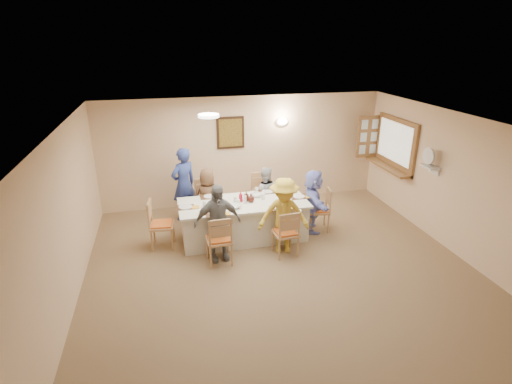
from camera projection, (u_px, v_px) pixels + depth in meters
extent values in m
plane|color=#7F6A4B|center=(288.00, 281.00, 6.49)|extent=(7.00, 7.00, 0.00)
plane|color=beige|center=(243.00, 151.00, 9.20)|extent=(6.50, 0.00, 6.50)
plane|color=beige|center=(59.00, 235.00, 5.34)|extent=(0.00, 7.00, 7.00)
plane|color=beige|center=(474.00, 193.00, 6.73)|extent=(0.00, 7.00, 7.00)
plane|color=white|center=(293.00, 130.00, 5.58)|extent=(7.00, 7.00, 0.00)
cube|color=black|center=(230.00, 133.00, 8.95)|extent=(0.62, 0.04, 0.72)
cube|color=black|center=(231.00, 133.00, 8.92)|extent=(0.52, 0.02, 0.62)
ellipsoid|color=white|center=(282.00, 122.00, 9.10)|extent=(0.26, 0.09, 0.18)
cylinder|color=white|center=(209.00, 116.00, 6.73)|extent=(0.36, 0.36, 0.05)
cube|color=brown|center=(396.00, 144.00, 8.81)|extent=(0.06, 1.50, 1.15)
cube|color=brown|center=(388.00, 167.00, 8.97)|extent=(0.30, 1.50, 0.05)
cube|color=brown|center=(368.00, 137.00, 9.44)|extent=(0.55, 0.04, 1.00)
cube|color=white|center=(430.00, 167.00, 7.60)|extent=(0.22, 0.36, 0.03)
cube|color=silver|center=(244.00, 220.00, 7.77)|extent=(2.46, 1.04, 0.76)
imported|color=brown|center=(208.00, 198.00, 8.17)|extent=(0.61, 0.40, 1.25)
imported|color=#B8B9C0|center=(265.00, 194.00, 8.43)|extent=(0.76, 0.68, 1.20)
imported|color=gray|center=(217.00, 223.00, 6.91)|extent=(0.91, 0.54, 1.42)
imported|color=gold|center=(284.00, 216.00, 7.16)|extent=(1.12, 0.87, 1.43)
imported|color=#94A0FC|center=(313.00, 201.00, 7.98)|extent=(1.32, 0.76, 1.30)
imported|color=#2C3F8C|center=(184.00, 184.00, 8.43)|extent=(0.91, 0.89, 1.59)
cube|color=#472B19|center=(215.00, 214.00, 7.12)|extent=(0.35, 0.26, 0.01)
cylinder|color=white|center=(215.00, 213.00, 7.12)|extent=(0.23, 0.23, 0.01)
cube|color=gold|center=(226.00, 214.00, 7.11)|extent=(0.15, 0.15, 0.01)
cube|color=#472B19|center=(280.00, 208.00, 7.38)|extent=(0.36, 0.26, 0.01)
cylinder|color=white|center=(280.00, 207.00, 7.38)|extent=(0.25, 0.25, 0.02)
cube|color=gold|center=(290.00, 207.00, 7.37)|extent=(0.13, 0.13, 0.01)
cube|color=#472B19|center=(209.00, 197.00, 7.88)|extent=(0.37, 0.27, 0.01)
cylinder|color=white|center=(209.00, 196.00, 7.88)|extent=(0.22, 0.22, 0.01)
cube|color=gold|center=(219.00, 196.00, 7.87)|extent=(0.14, 0.14, 0.01)
cube|color=#472B19|center=(268.00, 192.00, 8.14)|extent=(0.37, 0.28, 0.01)
cylinder|color=white|center=(268.00, 191.00, 8.14)|extent=(0.24, 0.24, 0.02)
cube|color=gold|center=(277.00, 191.00, 8.13)|extent=(0.14, 0.14, 0.01)
cube|color=#472B19|center=(185.00, 207.00, 7.39)|extent=(0.33, 0.25, 0.01)
cylinder|color=white|center=(185.00, 207.00, 7.39)|extent=(0.25, 0.25, 0.02)
cube|color=gold|center=(195.00, 207.00, 7.38)|extent=(0.14, 0.14, 0.01)
cube|color=#472B19|center=(299.00, 197.00, 7.87)|extent=(0.34, 0.26, 0.01)
cylinder|color=white|center=(299.00, 196.00, 7.87)|extent=(0.23, 0.23, 0.01)
cube|color=gold|center=(308.00, 197.00, 7.86)|extent=(0.13, 0.13, 0.01)
imported|color=white|center=(204.00, 210.00, 7.16)|extent=(0.13, 0.13, 0.10)
imported|color=white|center=(257.00, 189.00, 8.17)|extent=(0.10, 0.10, 0.08)
imported|color=white|center=(235.00, 206.00, 7.37)|extent=(0.32, 0.32, 0.06)
imported|color=white|center=(257.00, 195.00, 7.88)|extent=(0.35, 0.35, 0.06)
imported|color=#B80F2E|center=(241.00, 196.00, 7.63)|extent=(0.13, 0.13, 0.21)
imported|color=#421811|center=(246.00, 196.00, 7.67)|extent=(0.09, 0.09, 0.19)
imported|color=#421811|center=(251.00, 198.00, 7.61)|extent=(0.18, 0.18, 0.17)
cylinder|color=silver|center=(235.00, 199.00, 7.62)|extent=(0.06, 0.06, 0.09)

